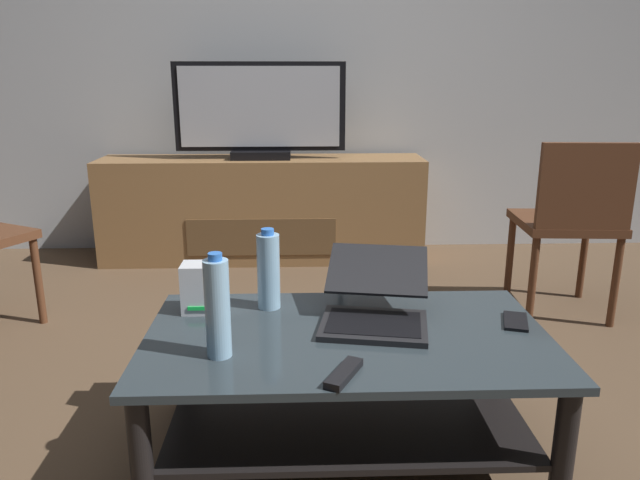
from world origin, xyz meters
The scene contains 12 objects.
ground_plane centered at (0.00, 0.00, 0.00)m, with size 7.68×7.68×0.00m, color brown.
back_wall centered at (0.00, 2.22, 1.40)m, with size 6.40×0.12×2.80m, color silver.
coffee_table centered at (0.11, -0.16, 0.28)m, with size 1.20×0.69×0.40m.
media_cabinet centered at (-0.26, 1.90, 0.32)m, with size 2.00×0.41×0.64m.
television centered at (-0.26, 1.87, 0.92)m, with size 1.03×0.20×0.57m.
dining_chair centered at (1.24, 0.88, 0.50)m, with size 0.47×0.47×0.86m.
laptop centered at (0.20, -0.06, 0.46)m, with size 0.39×0.46×0.18m.
router_box centered at (-0.36, 0.03, 0.48)m, with size 0.11×0.10×0.16m.
water_bottle_near centered at (-0.14, 0.05, 0.53)m, with size 0.07×0.07×0.27m.
water_bottle_far centered at (-0.26, -0.30, 0.54)m, with size 0.07×0.07×0.29m.
cell_phone centered at (0.64, -0.11, 0.41)m, with size 0.07×0.14×0.01m, color black.
tv_remote centered at (0.08, -0.43, 0.41)m, with size 0.04×0.16×0.02m, color black.
Camera 1 is at (-0.03, -1.81, 1.15)m, focal length 33.60 mm.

